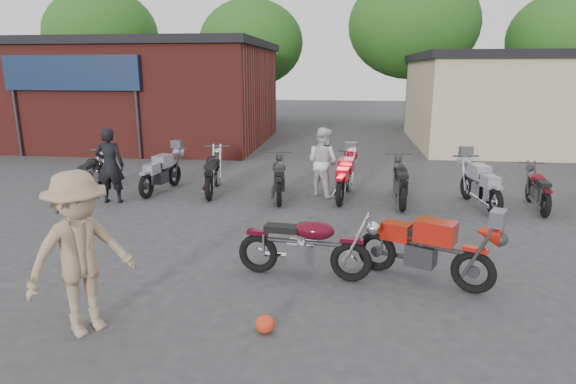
# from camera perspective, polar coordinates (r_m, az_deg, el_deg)

# --- Properties ---
(ground) EXTENTS (90.00, 90.00, 0.00)m
(ground) POSITION_cam_1_polar(r_m,az_deg,el_deg) (7.03, 1.26, -11.90)
(ground) COLOR #333436
(brick_building) EXTENTS (12.00, 8.00, 4.00)m
(brick_building) POSITION_cam_1_polar(r_m,az_deg,el_deg) (22.47, -18.62, 10.75)
(brick_building) COLOR maroon
(brick_building) RESTS_ON ground
(stucco_building) EXTENTS (10.00, 8.00, 3.50)m
(stucco_building) POSITION_cam_1_polar(r_m,az_deg,el_deg) (22.73, 27.73, 9.27)
(stucco_building) COLOR tan
(stucco_building) RESTS_ON ground
(tree_0) EXTENTS (6.56, 6.56, 8.20)m
(tree_0) POSITION_cam_1_polar(r_m,az_deg,el_deg) (31.85, -21.02, 15.18)
(tree_0) COLOR #1C4712
(tree_0) RESTS_ON ground
(tree_1) EXTENTS (5.92, 5.92, 7.40)m
(tree_1) POSITION_cam_1_polar(r_m,az_deg,el_deg) (28.84, -4.32, 15.44)
(tree_1) COLOR #1C4712
(tree_1) RESTS_ON ground
(tree_2) EXTENTS (7.04, 7.04, 8.80)m
(tree_2) POSITION_cam_1_polar(r_m,az_deg,el_deg) (28.51, 14.48, 16.47)
(tree_2) COLOR #1C4712
(tree_2) RESTS_ON ground
(tree_3) EXTENTS (6.08, 6.08, 7.60)m
(tree_3) POSITION_cam_1_polar(r_m,az_deg,el_deg) (30.49, 29.94, 13.77)
(tree_3) COLOR #1C4712
(tree_3) RESTS_ON ground
(vintage_motorcycle) EXTENTS (2.06, 0.88, 1.16)m
(vintage_motorcycle) POSITION_cam_1_polar(r_m,az_deg,el_deg) (7.32, 2.19, -5.87)
(vintage_motorcycle) COLOR #4A0916
(vintage_motorcycle) RESTS_ON ground
(sportbike) EXTENTS (2.11, 1.50, 1.17)m
(sportbike) POSITION_cam_1_polar(r_m,az_deg,el_deg) (7.44, 16.08, -6.05)
(sportbike) COLOR red
(sportbike) RESTS_ON ground
(helmet) EXTENTS (0.29, 0.29, 0.23)m
(helmet) POSITION_cam_1_polar(r_m,az_deg,el_deg) (6.05, -2.74, -15.34)
(helmet) COLOR red
(helmet) RESTS_ON ground
(person_dark) EXTENTS (0.71, 0.52, 1.81)m
(person_dark) POSITION_cam_1_polar(r_m,az_deg,el_deg) (12.16, -20.35, 2.97)
(person_dark) COLOR black
(person_dark) RESTS_ON ground
(person_light) EXTENTS (1.07, 1.02, 1.73)m
(person_light) POSITION_cam_1_polar(r_m,az_deg,el_deg) (12.06, 4.12, 3.57)
(person_light) COLOR silver
(person_light) RESTS_ON ground
(person_tan) EXTENTS (1.37, 1.48, 2.00)m
(person_tan) POSITION_cam_1_polar(r_m,az_deg,el_deg) (6.20, -23.37, -6.77)
(person_tan) COLOR #9D7F61
(person_tan) RESTS_ON ground
(row_bike_0) EXTENTS (0.87, 1.91, 1.07)m
(row_bike_0) POSITION_cam_1_polar(r_m,az_deg,el_deg) (13.64, -22.28, 2.36)
(row_bike_0) COLOR black
(row_bike_0) RESTS_ON ground
(row_bike_1) EXTENTS (0.92, 2.03, 1.14)m
(row_bike_1) POSITION_cam_1_polar(r_m,az_deg,el_deg) (12.94, -14.79, 2.52)
(row_bike_1) COLOR #9B9CA9
(row_bike_1) RESTS_ON ground
(row_bike_2) EXTENTS (0.97, 2.17, 1.21)m
(row_bike_2) POSITION_cam_1_polar(r_m,az_deg,el_deg) (12.50, -8.89, 2.60)
(row_bike_2) COLOR black
(row_bike_2) RESTS_ON ground
(row_bike_3) EXTENTS (0.91, 2.03, 1.14)m
(row_bike_3) POSITION_cam_1_polar(r_m,az_deg,el_deg) (11.84, -1.05, 1.94)
(row_bike_3) COLOR black
(row_bike_3) RESTS_ON ground
(row_bike_4) EXTENTS (0.93, 2.09, 1.17)m
(row_bike_4) POSITION_cam_1_polar(r_m,az_deg,el_deg) (11.91, 6.78, 1.99)
(row_bike_4) COLOR red
(row_bike_4) RESTS_ON ground
(row_bike_5) EXTENTS (0.69, 2.02, 1.17)m
(row_bike_5) POSITION_cam_1_polar(r_m,az_deg,el_deg) (11.74, 13.18, 1.52)
(row_bike_5) COLOR black
(row_bike_5) RESTS_ON ground
(row_bike_6) EXTENTS (1.00, 2.12, 1.18)m
(row_bike_6) POSITION_cam_1_polar(r_m,az_deg,el_deg) (11.89, 21.83, 1.06)
(row_bike_6) COLOR #9596A3
(row_bike_6) RESTS_ON ground
(row_bike_7) EXTENTS (0.78, 1.85, 1.05)m
(row_bike_7) POSITION_cam_1_polar(r_m,az_deg,el_deg) (12.32, 27.55, 0.56)
(row_bike_7) COLOR #530A12
(row_bike_7) RESTS_ON ground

